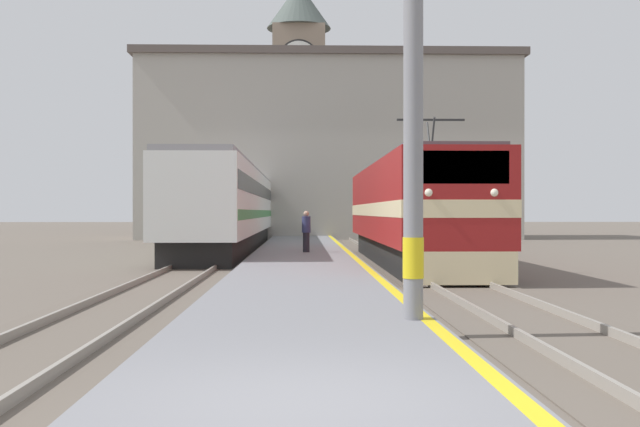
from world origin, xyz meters
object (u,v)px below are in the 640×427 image
passenger_train (237,207)px  catenary_mast (418,69)px  person_on_platform (306,231)px  clock_tower (299,98)px  locomotive_train (410,211)px

passenger_train → catenary_mast: bearing=-80.1°
person_on_platform → clock_tower: 39.74m
clock_tower → passenger_train: bearing=-96.8°
passenger_train → catenary_mast: 30.02m
passenger_train → catenary_mast: size_ratio=4.61×
passenger_train → catenary_mast: catenary_mast is taller
passenger_train → person_on_platform: passenger_train is taller
passenger_train → person_on_platform: (3.64, -11.29, -1.01)m
locomotive_train → person_on_platform: size_ratio=10.79×
passenger_train → person_on_platform: 11.91m
passenger_train → clock_tower: clock_tower is taller
catenary_mast → person_on_platform: catenary_mast is taller
catenary_mast → passenger_train: bearing=99.9°
locomotive_train → clock_tower: clock_tower is taller
catenary_mast → clock_tower: clock_tower is taller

